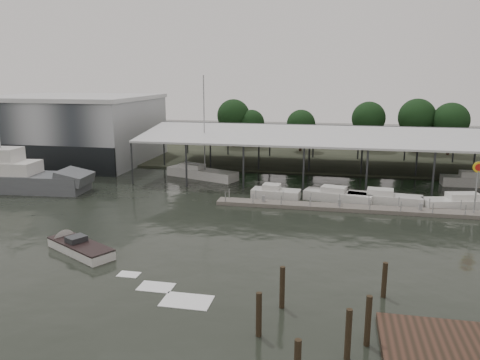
% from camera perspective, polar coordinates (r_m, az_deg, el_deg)
% --- Properties ---
extents(ground, '(200.00, 200.00, 0.00)m').
position_cam_1_polar(ground, '(42.59, -7.25, -6.21)').
color(ground, black).
rests_on(ground, ground).
extents(land_strip_far, '(140.00, 30.00, 0.30)m').
position_cam_1_polar(land_strip_far, '(82.29, 2.15, 3.20)').
color(land_strip_far, '#3D4131').
rests_on(land_strip_far, ground).
extents(land_strip_west, '(20.00, 40.00, 0.30)m').
position_cam_1_polar(land_strip_west, '(87.49, -26.15, 2.47)').
color(land_strip_west, '#3D4131').
rests_on(land_strip_west, ground).
extents(storage_warehouse, '(24.50, 20.50, 10.50)m').
position_cam_1_polar(storage_warehouse, '(79.98, -19.66, 5.94)').
color(storage_warehouse, '#A8ADB2').
rests_on(storage_warehouse, ground).
extents(covered_boat_shed, '(58.24, 24.00, 6.96)m').
position_cam_1_polar(covered_boat_shed, '(66.61, 14.80, 5.76)').
color(covered_boat_shed, silver).
rests_on(covered_boat_shed, ground).
extents(floating_dock, '(28.00, 2.00, 1.40)m').
position_cam_1_polar(floating_dock, '(49.97, 13.16, -3.34)').
color(floating_dock, slate).
rests_on(floating_dock, ground).
extents(shell_fuel_sign, '(1.10, 0.18, 5.55)m').
position_cam_1_polar(shell_fuel_sign, '(50.95, 26.98, 0.21)').
color(shell_fuel_sign, '#95989B').
rests_on(shell_fuel_sign, ground).
extents(grey_trawler, '(19.05, 5.79, 8.84)m').
position_cam_1_polar(grey_trawler, '(62.72, -25.94, 0.25)').
color(grey_trawler, '#55595E').
rests_on(grey_trawler, ground).
extents(white_sailboat, '(10.56, 6.13, 13.88)m').
position_cam_1_polar(white_sailboat, '(63.74, -4.79, 0.85)').
color(white_sailboat, white).
rests_on(white_sailboat, ground).
extents(speedboat_underway, '(16.69, 10.18, 2.00)m').
position_cam_1_polar(speedboat_underway, '(39.82, -19.33, -7.62)').
color(speedboat_underway, white).
rests_on(speedboat_underway, ground).
extents(moored_cruiser_0, '(5.56, 2.65, 1.70)m').
position_cam_1_polar(moored_cruiser_0, '(53.13, 4.32, -1.61)').
color(moored_cruiser_0, white).
rests_on(moored_cruiser_0, ground).
extents(moored_cruiser_1, '(7.81, 3.94, 1.70)m').
position_cam_1_polar(moored_cruiser_1, '(53.01, 11.81, -1.89)').
color(moored_cruiser_1, white).
rests_on(moored_cruiser_1, ground).
extents(moored_cruiser_2, '(8.04, 3.13, 1.70)m').
position_cam_1_polar(moored_cruiser_2, '(53.15, 17.14, -2.15)').
color(moored_cruiser_2, white).
rests_on(moored_cruiser_2, ground).
extents(moored_cruiser_3, '(9.46, 4.25, 1.70)m').
position_cam_1_polar(moored_cruiser_3, '(54.50, 25.91, -2.52)').
color(moored_cruiser_3, white).
rests_on(moored_cruiser_3, ground).
extents(mooring_pilings, '(7.33, 10.74, 3.39)m').
position_cam_1_polar(mooring_pilings, '(26.34, 10.16, -16.45)').
color(mooring_pilings, '#312618').
rests_on(mooring_pilings, ground).
extents(horizon_tree_line, '(70.13, 9.29, 9.69)m').
position_cam_1_polar(horizon_tree_line, '(87.23, 19.40, 6.79)').
color(horizon_tree_line, black).
rests_on(horizon_tree_line, ground).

